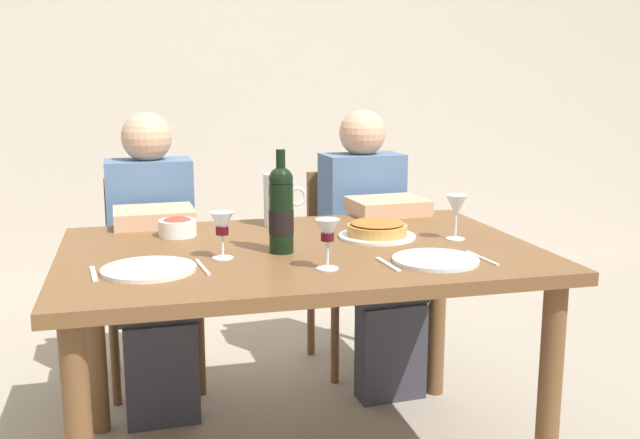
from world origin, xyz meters
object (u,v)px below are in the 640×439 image
salad_bowl (177,226)px  wine_glass_centre (222,226)px  water_pitcher (279,203)px  wine_glass_left_diner (456,207)px  dinner_plate_right_setting (436,260)px  baked_tart (377,230)px  dinner_plate_left_setting (149,269)px  dining_table (300,275)px  diner_left (153,252)px  chair_right (352,254)px  wine_bottle (281,210)px  diner_right (371,240)px  chair_left (152,266)px  wine_glass_right_diner (328,233)px

salad_bowl → wine_glass_centre: bearing=-72.3°
water_pitcher → wine_glass_left_diner: bearing=-34.8°
dinner_plate_right_setting → wine_glass_left_diner: bearing=55.1°
baked_tart → dinner_plate_left_setting: bearing=-161.8°
dining_table → wine_glass_left_diner: bearing=-1.5°
diner_left → chair_right: (0.89, 0.23, -0.12)m
wine_bottle → wine_glass_centre: 0.19m
diner_left → diner_right: bearing=178.0°
wine_glass_left_diner → wine_glass_centre: size_ratio=1.06×
baked_tart → wine_glass_left_diner: size_ratio=1.73×
wine_bottle → chair_left: bearing=112.3°
wine_glass_centre → dinner_plate_right_setting: 0.64m
dining_table → chair_right: (0.44, 0.88, -0.17)m
dinner_plate_left_setting → diner_left: size_ratio=0.23×
dinner_plate_right_setting → chair_right: chair_right is taller
wine_bottle → dinner_plate_right_setting: wine_bottle is taller
chair_left → diner_right: diner_right is taller
water_pitcher → wine_glass_left_diner: size_ratio=1.27×
baked_tart → diner_left: diner_left is taller
water_pitcher → wine_glass_centre: bearing=-120.5°
wine_glass_left_diner → diner_left: 1.21m
wine_glass_centre → dining_table: bearing=17.8°
chair_left → wine_glass_right_diner: bearing=110.3°
diner_right → chair_right: bearing=-90.7°
wine_glass_right_diner → dinner_plate_left_setting: (-0.49, 0.10, -0.10)m
dinner_plate_left_setting → diner_left: bearing=88.0°
wine_glass_centre → chair_left: size_ratio=0.16×
chair_left → wine_glass_left_diner: bearing=135.9°
baked_tart → diner_left: size_ratio=0.23×
diner_left → dinner_plate_left_setting: bearing=86.3°
diner_right → diner_left: bearing=-4.3°
dining_table → dinner_plate_left_setting: dinner_plate_left_setting is taller
dining_table → wine_glass_left_diner: wine_glass_left_diner is taller
chair_right → dining_table: bearing=59.3°
baked_tart → diner_left: 0.95m
chair_left → diner_right: size_ratio=0.75×
water_pitcher → wine_glass_centre: (-0.26, -0.44, 0.02)m
wine_glass_right_diner → diner_left: size_ratio=0.13×
water_pitcher → salad_bowl: 0.38m
chair_left → baked_tart: bearing=130.6°
wine_bottle → wine_glass_left_diner: wine_bottle is taller
baked_tart → chair_left: bearing=132.3°
dinner_plate_left_setting → baked_tart: bearing=18.2°
water_pitcher → chair_left: (-0.46, 0.53, -0.35)m
baked_tart → diner_right: diner_right is taller
dining_table → wine_glass_right_diner: 0.34m
salad_bowl → wine_glass_left_diner: wine_glass_left_diner is taller
wine_glass_left_diner → salad_bowl: bearing=162.5°
salad_bowl → water_pitcher: bearing=12.9°
wine_glass_left_diner → diner_left: size_ratio=0.13×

